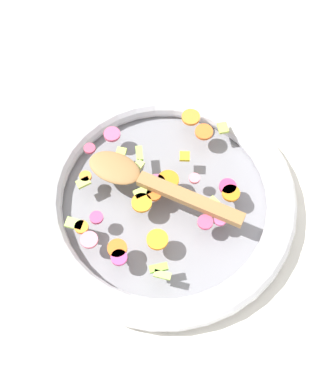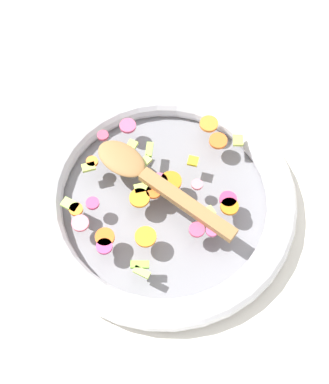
# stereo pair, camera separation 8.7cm
# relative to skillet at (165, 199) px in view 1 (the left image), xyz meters

# --- Properties ---
(ground_plane) EXTENTS (4.00, 4.00, 0.00)m
(ground_plane) POSITION_rel_skillet_xyz_m (0.00, 0.00, -0.02)
(ground_plane) COLOR silver
(skillet) EXTENTS (0.44, 0.44, 0.05)m
(skillet) POSITION_rel_skillet_xyz_m (0.00, 0.00, 0.00)
(skillet) COLOR slate
(skillet) RESTS_ON ground_plane
(chopped_vegetables) EXTENTS (0.33, 0.28, 0.01)m
(chopped_vegetables) POSITION_rel_skillet_xyz_m (0.01, -0.01, 0.03)
(chopped_vegetables) COLOR orange
(chopped_vegetables) RESTS_ON skillet
(wooden_spoon) EXTENTS (0.15, 0.26, 0.01)m
(wooden_spoon) POSITION_rel_skillet_xyz_m (0.01, -0.03, 0.04)
(wooden_spoon) COLOR olive
(wooden_spoon) RESTS_ON chopped_vegetables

